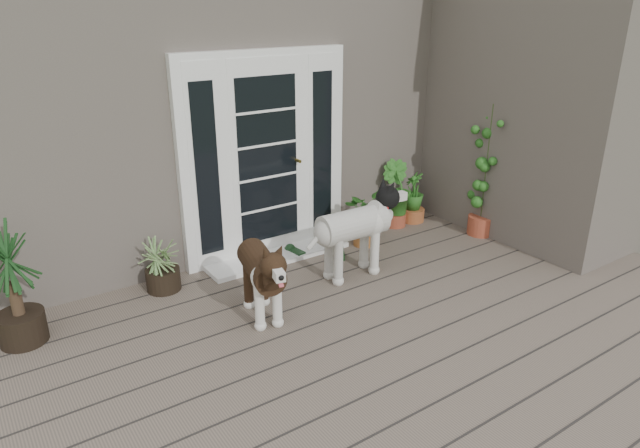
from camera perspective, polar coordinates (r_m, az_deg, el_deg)
deck at (r=4.87m, az=10.22°, el=-11.68°), size 6.20×4.60×0.12m
house_main at (r=7.75m, az=-11.88°, el=12.63°), size 7.40×4.00×3.10m
house_wing at (r=7.14m, az=21.91°, el=10.82°), size 1.60×2.40×3.10m
door_unit at (r=5.92m, az=-5.49°, el=6.77°), size 1.90×0.14×2.15m
door_step at (r=6.11m, az=-4.23°, el=-3.18°), size 1.60×0.40×0.05m
brindle_dog at (r=4.88m, az=-5.92°, el=-5.64°), size 0.55×0.92×0.71m
white_dog at (r=5.57m, az=3.32°, el=-1.47°), size 0.97×0.43×0.80m
spider_plant at (r=5.54m, az=-15.71°, el=-3.73°), size 0.59×0.59×0.57m
yucca at (r=5.05m, az=-28.58°, el=-5.49°), size 0.91×0.91×1.02m
herb_a at (r=6.33m, az=4.51°, el=0.43°), size 0.64×0.64×0.60m
herb_b at (r=6.92m, az=7.63°, el=2.16°), size 0.50×0.50×0.60m
herb_c at (r=7.13m, az=9.35°, el=2.15°), size 0.40×0.40×0.48m
sapling at (r=6.72m, az=16.47°, el=5.32°), size 0.62×0.62×1.59m
clog_left at (r=6.14m, az=-2.53°, el=-2.81°), size 0.17×0.30×0.09m
clog_right at (r=6.13m, az=1.93°, el=-2.84°), size 0.28×0.33×0.09m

